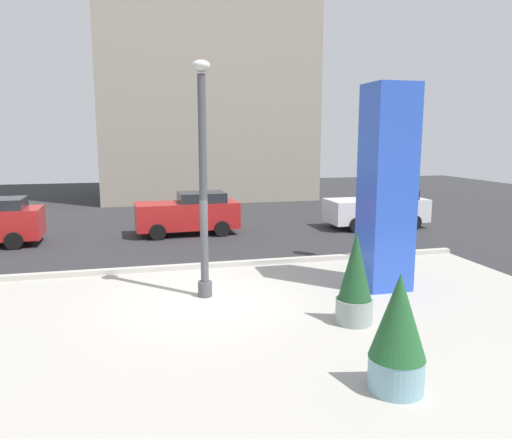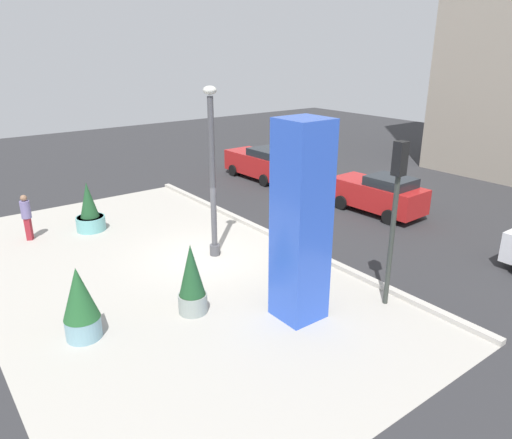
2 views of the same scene
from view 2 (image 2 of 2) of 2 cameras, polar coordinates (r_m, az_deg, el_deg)
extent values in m
plane|color=#2D2D30|center=(19.13, 4.21, -1.56)|extent=(60.00, 60.00, 0.00)
cube|color=#ADA89E|center=(16.12, -12.17, -6.24)|extent=(18.00, 10.00, 0.02)
cube|color=#B7B2A8|center=(18.57, 2.17, -1.93)|extent=(18.00, 0.24, 0.16)
cylinder|color=#4C4C51|center=(17.03, -4.94, -3.63)|extent=(0.36, 0.36, 0.40)
cylinder|color=#4C4C51|center=(16.19, -5.20, 4.71)|extent=(0.20, 0.20, 5.52)
ellipsoid|color=silver|center=(15.68, -5.55, 15.14)|extent=(0.44, 0.44, 0.28)
cube|color=blue|center=(12.35, 5.40, -0.48)|extent=(1.18, 1.18, 5.39)
cylinder|color=#7AA8B7|center=(13.14, -19.91, -12.04)|extent=(0.89, 0.89, 0.57)
cylinder|color=#382819|center=(13.01, -20.05, -11.04)|extent=(0.82, 0.82, 0.04)
cone|color=#235B2D|center=(12.67, -20.43, -8.26)|extent=(0.91, 0.91, 1.39)
cylinder|color=#6BB2B2|center=(20.34, -19.12, -0.44)|extent=(1.14, 1.14, 0.58)
cylinder|color=#382819|center=(20.26, -19.21, 0.27)|extent=(1.05, 1.05, 0.04)
cone|color=#1E4C28|center=(20.04, -19.44, 2.24)|extent=(0.73, 0.73, 1.42)
cylinder|color=gray|center=(13.57, -7.55, -9.87)|extent=(0.81, 0.81, 0.56)
cylinder|color=#382819|center=(13.45, -7.60, -8.91)|extent=(0.74, 0.74, 0.04)
cone|color=#1E4C28|center=(13.10, -7.75, -5.98)|extent=(0.72, 0.72, 1.49)
cylinder|color=#333833|center=(13.69, 15.86, -2.65)|extent=(0.14, 0.14, 3.81)
cube|color=black|center=(13.00, 16.83, 6.99)|extent=(0.28, 0.32, 0.90)
sphere|color=green|center=(13.20, 17.16, 5.93)|extent=(0.18, 0.18, 0.18)
cube|color=red|center=(26.90, 0.60, 6.68)|extent=(4.58, 1.93, 1.11)
cube|color=#1E2328|center=(26.22, 1.55, 8.01)|extent=(2.08, 1.65, 0.39)
cylinder|color=black|center=(27.57, -2.73, 5.89)|extent=(0.64, 0.23, 0.64)
cylinder|color=black|center=(28.64, 0.23, 6.45)|extent=(0.64, 0.23, 0.64)
cylinder|color=black|center=(25.41, 1.00, 4.70)|extent=(0.64, 0.23, 0.64)
cylinder|color=black|center=(26.57, 4.05, 5.33)|extent=(0.64, 0.23, 0.64)
cube|color=red|center=(21.83, 14.30, 2.86)|extent=(4.26, 1.90, 1.08)
cube|color=#1E2328|center=(21.29, 15.82, 4.36)|extent=(1.95, 1.59, 0.40)
cylinder|color=black|center=(22.08, 10.17, 2.03)|extent=(0.65, 0.25, 0.64)
cylinder|color=black|center=(23.37, 12.93, 2.83)|extent=(0.65, 0.25, 0.64)
cylinder|color=black|center=(20.60, 15.63, 0.28)|extent=(0.65, 0.25, 0.64)
cylinder|color=black|center=(21.98, 18.24, 1.23)|extent=(0.65, 0.25, 0.64)
cube|color=maroon|center=(20.20, -25.51, -1.00)|extent=(0.34, 0.31, 0.89)
cylinder|color=slate|center=(19.96, -25.84, 1.08)|extent=(0.49, 0.49, 0.67)
sphere|color=#8C664C|center=(19.83, -26.03, 2.32)|extent=(0.24, 0.24, 0.24)
camera|label=1|loc=(15.65, -50.24, 1.85)|focal=34.46mm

